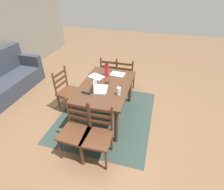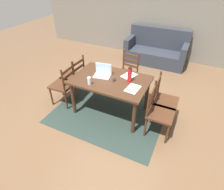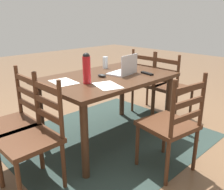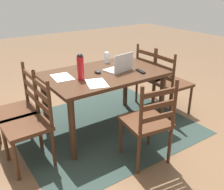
{
  "view_description": "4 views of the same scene",
  "coord_description": "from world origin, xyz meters",
  "px_view_note": "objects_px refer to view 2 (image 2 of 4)",
  "views": [
    {
      "loc": [
        -2.76,
        -0.91,
        2.51
      ],
      "look_at": [
        0.05,
        -0.12,
        0.51
      ],
      "focal_mm": 28.07,
      "sensor_mm": 36.0,
      "label": 1
    },
    {
      "loc": [
        1.3,
        -2.65,
        2.56
      ],
      "look_at": [
        0.09,
        -0.12,
        0.5
      ],
      "focal_mm": 29.23,
      "sensor_mm": 36.0,
      "label": 2
    },
    {
      "loc": [
        1.76,
        1.88,
        1.4
      ],
      "look_at": [
        -0.03,
        0.04,
        0.55
      ],
      "focal_mm": 38.5,
      "sensor_mm": 36.0,
      "label": 3
    },
    {
      "loc": [
        1.61,
        2.53,
        1.77
      ],
      "look_at": [
        -0.06,
        0.09,
        0.48
      ],
      "focal_mm": 41.25,
      "sensor_mm": 36.0,
      "label": 4
    }
  ],
  "objects_px": {
    "tv_remote": "(99,69)",
    "chair_left_far": "(74,77)",
    "couch": "(156,51)",
    "water_bottle": "(130,74)",
    "dining_table": "(111,84)",
    "chair_far_head": "(127,73)",
    "chair_left_near": "(64,85)",
    "laptop": "(103,73)",
    "chair_right_near": "(158,113)",
    "chair_right_far": "(163,100)",
    "computer_mouse": "(114,79)",
    "drinking_glass": "(89,81)"
  },
  "relations": [
    {
      "from": "tv_remote",
      "to": "chair_left_far",
      "type": "bearing_deg",
      "value": 15.18
    },
    {
      "from": "couch",
      "to": "water_bottle",
      "type": "distance_m",
      "value": 2.7
    },
    {
      "from": "dining_table",
      "to": "chair_far_head",
      "type": "distance_m",
      "value": 0.87
    },
    {
      "from": "chair_left_near",
      "to": "laptop",
      "type": "height_order",
      "value": "laptop"
    },
    {
      "from": "chair_right_near",
      "to": "couch",
      "type": "distance_m",
      "value": 3.01
    },
    {
      "from": "chair_far_head",
      "to": "chair_right_far",
      "type": "xyz_separation_m",
      "value": [
        1.0,
        -0.65,
        0.0
      ]
    },
    {
      "from": "water_bottle",
      "to": "computer_mouse",
      "type": "height_order",
      "value": "water_bottle"
    },
    {
      "from": "chair_right_near",
      "to": "couch",
      "type": "height_order",
      "value": "couch"
    },
    {
      "from": "dining_table",
      "to": "chair_right_near",
      "type": "bearing_deg",
      "value": -10.54
    },
    {
      "from": "chair_right_near",
      "to": "drinking_glass",
      "type": "bearing_deg",
      "value": -173.7
    },
    {
      "from": "dining_table",
      "to": "chair_right_far",
      "type": "height_order",
      "value": "chair_right_far"
    },
    {
      "from": "chair_left_near",
      "to": "computer_mouse",
      "type": "xyz_separation_m",
      "value": [
        1.09,
        0.18,
        0.32
      ]
    },
    {
      "from": "laptop",
      "to": "computer_mouse",
      "type": "relative_size",
      "value": 3.53
    },
    {
      "from": "dining_table",
      "to": "laptop",
      "type": "relative_size",
      "value": 4.08
    },
    {
      "from": "chair_right_far",
      "to": "dining_table",
      "type": "bearing_deg",
      "value": -169.51
    },
    {
      "from": "dining_table",
      "to": "drinking_glass",
      "type": "height_order",
      "value": "drinking_glass"
    },
    {
      "from": "computer_mouse",
      "to": "tv_remote",
      "type": "bearing_deg",
      "value": 134.07
    },
    {
      "from": "chair_right_near",
      "to": "chair_left_far",
      "type": "xyz_separation_m",
      "value": [
        -2.02,
        0.37,
        0.0
      ]
    },
    {
      "from": "tv_remote",
      "to": "drinking_glass",
      "type": "bearing_deg",
      "value": 111.4
    },
    {
      "from": "laptop",
      "to": "drinking_glass",
      "type": "xyz_separation_m",
      "value": [
        -0.06,
        -0.4,
        0.02
      ]
    },
    {
      "from": "chair_left_near",
      "to": "couch",
      "type": "xyz_separation_m",
      "value": [
        1.24,
        2.9,
        -0.11
      ]
    },
    {
      "from": "chair_left_near",
      "to": "tv_remote",
      "type": "bearing_deg",
      "value": 34.47
    },
    {
      "from": "chair_right_far",
      "to": "drinking_glass",
      "type": "relative_size",
      "value": 6.51
    },
    {
      "from": "drinking_glass",
      "to": "dining_table",
      "type": "bearing_deg",
      "value": 51.29
    },
    {
      "from": "chair_far_head",
      "to": "tv_remote",
      "type": "distance_m",
      "value": 0.78
    },
    {
      "from": "chair_far_head",
      "to": "couch",
      "type": "relative_size",
      "value": 0.53
    },
    {
      "from": "couch",
      "to": "laptop",
      "type": "bearing_deg",
      "value": -99.27
    },
    {
      "from": "dining_table",
      "to": "chair_left_far",
      "type": "relative_size",
      "value": 1.52
    },
    {
      "from": "dining_table",
      "to": "chair_right_far",
      "type": "relative_size",
      "value": 1.52
    },
    {
      "from": "chair_far_head",
      "to": "computer_mouse",
      "type": "bearing_deg",
      "value": -85.25
    },
    {
      "from": "tv_remote",
      "to": "computer_mouse",
      "type": "bearing_deg",
      "value": 160.52
    },
    {
      "from": "chair_far_head",
      "to": "chair_right_far",
      "type": "relative_size",
      "value": 1.0
    },
    {
      "from": "chair_right_far",
      "to": "laptop",
      "type": "relative_size",
      "value": 2.69
    },
    {
      "from": "water_bottle",
      "to": "couch",
      "type": "bearing_deg",
      "value": 92.59
    },
    {
      "from": "water_bottle",
      "to": "chair_far_head",
      "type": "bearing_deg",
      "value": 114.17
    },
    {
      "from": "chair_right_far",
      "to": "laptop",
      "type": "height_order",
      "value": "laptop"
    },
    {
      "from": "dining_table",
      "to": "chair_left_far",
      "type": "distance_m",
      "value": 1.05
    },
    {
      "from": "chair_left_far",
      "to": "water_bottle",
      "type": "distance_m",
      "value": 1.44
    },
    {
      "from": "chair_far_head",
      "to": "water_bottle",
      "type": "distance_m",
      "value": 0.96
    },
    {
      "from": "laptop",
      "to": "water_bottle",
      "type": "relative_size",
      "value": 1.17
    },
    {
      "from": "chair_left_far",
      "to": "computer_mouse",
      "type": "distance_m",
      "value": 1.15
    },
    {
      "from": "dining_table",
      "to": "tv_remote",
      "type": "distance_m",
      "value": 0.47
    },
    {
      "from": "chair_right_near",
      "to": "chair_right_far",
      "type": "distance_m",
      "value": 0.37
    },
    {
      "from": "chair_left_near",
      "to": "computer_mouse",
      "type": "height_order",
      "value": "chair_left_near"
    },
    {
      "from": "chair_right_near",
      "to": "water_bottle",
      "type": "xyz_separation_m",
      "value": [
        -0.66,
        0.26,
        0.46
      ]
    },
    {
      "from": "chair_right_near",
      "to": "computer_mouse",
      "type": "xyz_separation_m",
      "value": [
        -0.93,
        0.18,
        0.32
      ]
    },
    {
      "from": "dining_table",
      "to": "chair_right_far",
      "type": "distance_m",
      "value": 1.05
    },
    {
      "from": "chair_far_head",
      "to": "laptop",
      "type": "height_order",
      "value": "laptop"
    },
    {
      "from": "chair_left_far",
      "to": "chair_left_near",
      "type": "bearing_deg",
      "value": -90.0
    },
    {
      "from": "chair_right_near",
      "to": "water_bottle",
      "type": "bearing_deg",
      "value": 158.28
    }
  ]
}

